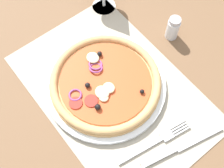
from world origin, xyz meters
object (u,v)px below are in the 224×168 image
Objects in this scene: pizza at (105,82)px; knife at (183,145)px; pepper_shaker at (173,28)px; plate at (105,85)px; fork at (158,140)px.

pizza is 1.31× the size of knife.
pepper_shaker reaches higher than knife.
plate is at bearing -86.93° from pepper_shaker.
plate is 1.58× the size of fork.
pizza reaches higher than knife.
knife is (21.63, 4.46, -0.35)cm from plate.
fork is at bearing 2.78° from pizza.
plate reaches higher than knife.
fork is at bearing -49.15° from pepper_shaker.
pizza is 1.44× the size of fork.
plate is at bearing 113.94° from knife.
knife is (4.06, 3.66, 0.03)cm from fork.
plate reaches higher than fork.
pizza is at bearing -114.13° from plate.
pizza is at bearing 114.06° from knife.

